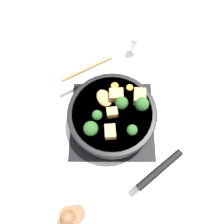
# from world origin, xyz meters

# --- Properties ---
(ground_plane) EXTENTS (2.40, 2.40, 0.00)m
(ground_plane) POSITION_xyz_m (0.00, 0.00, 0.00)
(ground_plane) COLOR white
(front_burner_grate) EXTENTS (0.31, 0.31, 0.03)m
(front_burner_grate) POSITION_xyz_m (0.00, 0.00, 0.01)
(front_burner_grate) COLOR black
(front_burner_grate) RESTS_ON ground_plane
(skillet_pan) EXTENTS (0.41, 0.38, 0.06)m
(skillet_pan) POSITION_xyz_m (0.00, 0.00, 0.06)
(skillet_pan) COLOR black
(skillet_pan) RESTS_ON front_burner_grate
(wooden_spoon) EXTENTS (0.22, 0.20, 0.02)m
(wooden_spoon) POSITION_xyz_m (-0.11, -0.06, 0.09)
(wooden_spoon) COLOR #A87A4C
(wooden_spoon) RESTS_ON skillet_pan
(tofu_cube_center_large) EXTENTS (0.05, 0.04, 0.03)m
(tofu_cube_center_large) POSITION_xyz_m (0.08, -0.01, 0.10)
(tofu_cube_center_large) COLOR tan
(tofu_cube_center_large) RESTS_ON skillet_pan
(tofu_cube_near_handle) EXTENTS (0.03, 0.04, 0.03)m
(tofu_cube_near_handle) POSITION_xyz_m (0.01, 0.00, 0.10)
(tofu_cube_near_handle) COLOR tan
(tofu_cube_near_handle) RESTS_ON skillet_pan
(tofu_cube_east_chunk) EXTENTS (0.04, 0.05, 0.04)m
(tofu_cube_east_chunk) POSITION_xyz_m (-0.06, 0.01, 0.10)
(tofu_cube_east_chunk) COLOR tan
(tofu_cube_east_chunk) RESTS_ON skillet_pan
(tofu_cube_west_chunk) EXTENTS (0.05, 0.04, 0.04)m
(tofu_cube_west_chunk) POSITION_xyz_m (-0.05, 0.09, 0.11)
(tofu_cube_west_chunk) COLOR tan
(tofu_cube_west_chunk) RESTS_ON skillet_pan
(broccoli_floret_near_spoon) EXTENTS (0.03, 0.03, 0.04)m
(broccoli_floret_near_spoon) POSITION_xyz_m (0.07, 0.06, 0.11)
(broccoli_floret_near_spoon) COLOR #709956
(broccoli_floret_near_spoon) RESTS_ON skillet_pan
(broccoli_floret_center_top) EXTENTS (0.03, 0.03, 0.04)m
(broccoli_floret_center_top) POSITION_xyz_m (0.02, -0.05, 0.11)
(broccoli_floret_center_top) COLOR #709956
(broccoli_floret_center_top) RESTS_ON skillet_pan
(broccoli_floret_east_rim) EXTENTS (0.04, 0.04, 0.05)m
(broccoli_floret_east_rim) POSITION_xyz_m (-0.02, 0.03, 0.11)
(broccoli_floret_east_rim) COLOR #709956
(broccoli_floret_east_rim) RESTS_ON skillet_pan
(broccoli_floret_west_rim) EXTENTS (0.05, 0.05, 0.05)m
(broccoli_floret_west_rim) POSITION_xyz_m (0.07, -0.07, 0.11)
(broccoli_floret_west_rim) COLOR #709956
(broccoli_floret_west_rim) RESTS_ON skillet_pan
(broccoli_floret_north_edge) EXTENTS (0.05, 0.05, 0.05)m
(broccoli_floret_north_edge) POSITION_xyz_m (-0.02, 0.10, 0.11)
(broccoli_floret_north_edge) COLOR #709956
(broccoli_floret_north_edge) RESTS_ON skillet_pan
(carrot_slice_orange_thin) EXTENTS (0.02, 0.02, 0.01)m
(carrot_slice_orange_thin) POSITION_xyz_m (-0.09, 0.06, 0.09)
(carrot_slice_orange_thin) COLOR orange
(carrot_slice_orange_thin) RESTS_ON skillet_pan
(carrot_slice_near_center) EXTENTS (0.03, 0.03, 0.01)m
(carrot_slice_near_center) POSITION_xyz_m (-0.10, 0.01, 0.09)
(carrot_slice_near_center) COLOR orange
(carrot_slice_near_center) RESTS_ON skillet_pan
(pepper_mill) EXTENTS (0.06, 0.06, 0.18)m
(pepper_mill) POSITION_xyz_m (0.32, -0.11, 0.08)
(pepper_mill) COLOR brown
(pepper_mill) RESTS_ON ground_plane
(salt_shaker) EXTENTS (0.04, 0.04, 0.09)m
(salt_shaker) POSITION_xyz_m (-0.32, 0.09, 0.04)
(salt_shaker) COLOR white
(salt_shaker) RESTS_ON ground_plane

